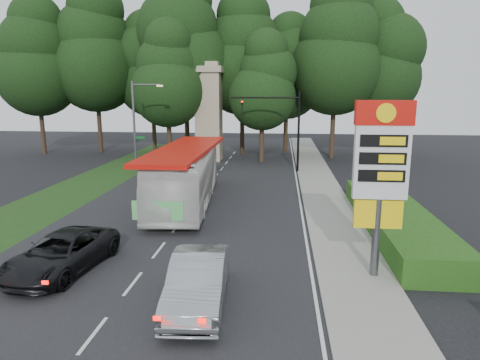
# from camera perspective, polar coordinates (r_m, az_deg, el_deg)

# --- Properties ---
(ground) EXTENTS (120.00, 120.00, 0.00)m
(ground) POSITION_cam_1_polar(r_m,az_deg,el_deg) (16.72, -14.66, -14.02)
(ground) COLOR black
(ground) RESTS_ON ground
(road_surface) EXTENTS (14.00, 80.00, 0.02)m
(road_surface) POSITION_cam_1_polar(r_m,az_deg,el_deg) (27.59, -6.15, -3.33)
(road_surface) COLOR black
(road_surface) RESTS_ON ground
(sidewalk_right) EXTENTS (3.00, 80.00, 0.12)m
(sidewalk_right) POSITION_cam_1_polar(r_m,az_deg,el_deg) (27.19, 11.71, -3.63)
(sidewalk_right) COLOR gray
(sidewalk_right) RESTS_ON ground
(grass_verge_left) EXTENTS (5.00, 50.00, 0.02)m
(grass_verge_left) POSITION_cam_1_polar(r_m,az_deg,el_deg) (36.12, -19.12, -0.31)
(grass_verge_left) COLOR #193814
(grass_verge_left) RESTS_ON ground
(hedge) EXTENTS (3.00, 14.00, 1.20)m
(hedge) POSITION_cam_1_polar(r_m,az_deg,el_deg) (23.80, 20.00, -4.97)
(hedge) COLOR #214412
(hedge) RESTS_ON ground
(gas_station_pylon) EXTENTS (2.10, 0.45, 6.85)m
(gas_station_pylon) POSITION_cam_1_polar(r_m,az_deg,el_deg) (16.71, 18.29, 1.81)
(gas_station_pylon) COLOR #59595E
(gas_station_pylon) RESTS_ON ground
(traffic_signal_mast) EXTENTS (6.10, 0.35, 7.20)m
(traffic_signal_mast) POSITION_cam_1_polar(r_m,az_deg,el_deg) (38.15, 5.86, 7.97)
(traffic_signal_mast) COLOR black
(traffic_signal_mast) RESTS_ON ground
(streetlight_signs) EXTENTS (2.75, 0.98, 8.00)m
(streetlight_signs) POSITION_cam_1_polar(r_m,az_deg,el_deg) (38.27, -13.63, 7.36)
(streetlight_signs) COLOR #59595E
(streetlight_signs) RESTS_ON ground
(monument) EXTENTS (3.00, 3.00, 10.05)m
(monument) POSITION_cam_1_polar(r_m,az_deg,el_deg) (44.75, -4.17, 9.11)
(monument) COLOR tan
(monument) RESTS_ON ground
(tree_far_west) EXTENTS (8.96, 8.96, 17.60)m
(tree_far_west) POSITION_cam_1_polar(r_m,az_deg,el_deg) (54.62, -25.56, 14.36)
(tree_far_west) COLOR #2D2116
(tree_far_west) RESTS_ON ground
(tree_west_mid) EXTENTS (9.80, 9.80, 19.25)m
(tree_west_mid) POSITION_cam_1_polar(r_m,az_deg,el_deg) (53.76, -18.82, 16.00)
(tree_west_mid) COLOR #2D2116
(tree_west_mid) RESTS_ON ground
(tree_west_near) EXTENTS (8.40, 8.40, 16.50)m
(tree_west_near) POSITION_cam_1_polar(r_m,az_deg,el_deg) (53.44, -11.72, 14.60)
(tree_west_near) COLOR #2D2116
(tree_west_near) RESTS_ON ground
(tree_center_left) EXTENTS (10.08, 10.08, 19.80)m
(tree_center_left) POSITION_cam_1_polar(r_m,az_deg,el_deg) (48.47, -7.34, 17.44)
(tree_center_left) COLOR #2D2116
(tree_center_left) RESTS_ON ground
(tree_center_right) EXTENTS (9.24, 9.24, 18.15)m
(tree_center_right) POSITION_cam_1_polar(r_m,az_deg,el_deg) (49.43, 0.31, 16.25)
(tree_center_right) COLOR #2D2116
(tree_center_right) RESTS_ON ground
(tree_east_near) EXTENTS (8.12, 8.12, 15.95)m
(tree_east_near) POSITION_cam_1_polar(r_m,az_deg,el_deg) (51.14, 6.29, 14.53)
(tree_east_near) COLOR #2D2116
(tree_east_near) RESTS_ON ground
(tree_east_mid) EXTENTS (9.52, 9.52, 18.70)m
(tree_east_mid) POSITION_cam_1_polar(r_m,az_deg,el_deg) (47.58, 12.69, 16.55)
(tree_east_mid) COLOR #2D2116
(tree_east_mid) RESTS_ON ground
(tree_far_east) EXTENTS (8.68, 8.68, 17.05)m
(tree_far_east) POSITION_cam_1_polar(r_m,az_deg,el_deg) (50.29, 18.20, 14.84)
(tree_far_east) COLOR #2D2116
(tree_far_east) RESTS_ON ground
(tree_monument_left) EXTENTS (7.28, 7.28, 14.30)m
(tree_monument_left) POSITION_cam_1_polar(r_m,az_deg,el_deg) (44.60, -9.68, 13.56)
(tree_monument_left) COLOR #2D2116
(tree_monument_left) RESTS_ON ground
(tree_monument_right) EXTENTS (6.72, 6.72, 13.20)m
(tree_monument_right) POSITION_cam_1_polar(r_m,az_deg,el_deg) (43.63, 2.98, 12.87)
(tree_monument_right) COLOR #2D2116
(tree_monument_right) RESTS_ON ground
(transit_bus) EXTENTS (4.14, 13.37, 3.67)m
(transit_bus) POSITION_cam_1_polar(r_m,az_deg,el_deg) (27.68, -7.25, 0.57)
(transit_bus) COLOR white
(transit_bus) RESTS_ON ground
(sedan_silver) EXTENTS (2.18, 5.33, 1.72)m
(sedan_silver) POSITION_cam_1_polar(r_m,az_deg,el_deg) (14.95, -5.64, -13.25)
(sedan_silver) COLOR #A0A4A8
(sedan_silver) RESTS_ON ground
(suv_charcoal) EXTENTS (3.24, 5.80, 1.53)m
(suv_charcoal) POSITION_cam_1_polar(r_m,az_deg,el_deg) (18.91, -22.65, -8.96)
(suv_charcoal) COLOR black
(suv_charcoal) RESTS_ON ground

